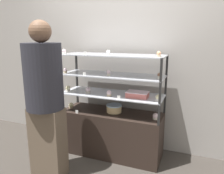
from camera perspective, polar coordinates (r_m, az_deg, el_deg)
ground_plane at (r=3.08m, az=-0.00°, el=-16.82°), size 20.00×20.00×0.00m
back_wall at (r=3.03m, az=2.63°, el=8.63°), size 8.00×0.05×2.60m
display_base at (r=2.94m, az=-0.00°, el=-11.90°), size 1.29×0.46×0.58m
display_riser_lower at (r=2.76m, az=-0.00°, el=-2.04°), size 1.29×0.46×0.25m
display_riser_middle at (r=2.71m, az=-0.00°, el=3.00°), size 1.29×0.46×0.25m
display_riser_upper at (r=2.68m, az=-0.00°, el=8.19°), size 1.29×0.46×0.25m
layer_cake_centerpiece at (r=2.82m, az=0.55°, el=-5.58°), size 0.20×0.20×0.10m
sheet_cake_frosted at (r=2.61m, az=6.64°, el=-1.93°), size 0.26×0.16×0.07m
cupcake_0 at (r=3.03m, az=-10.64°, el=-4.77°), size 0.07×0.07×0.07m
cupcake_1 at (r=2.64m, az=11.30°, el=-7.56°), size 0.07×0.07×0.07m
price_tag_0 at (r=2.81m, az=-9.17°, el=-6.40°), size 0.04×0.00×0.04m
cupcake_2 at (r=2.94m, az=-11.42°, el=-0.40°), size 0.06×0.06×0.07m
cupcake_3 at (r=2.81m, az=-6.28°, el=-0.85°), size 0.06×0.06×0.07m
cupcake_4 at (r=2.64m, az=-0.79°, el=-1.67°), size 0.06×0.06×0.07m
cupcake_5 at (r=2.50m, az=11.98°, el=-2.79°), size 0.06×0.06×0.07m
price_tag_1 at (r=2.51m, az=1.75°, el=-2.75°), size 0.04×0.00×0.04m
cupcake_6 at (r=2.88m, az=-12.10°, el=4.22°), size 0.05×0.05×0.06m
cupcake_7 at (r=2.62m, az=-0.90°, el=3.67°), size 0.05×0.05×0.06m
cupcake_8 at (r=2.50m, az=12.29°, el=2.90°), size 0.05×0.05×0.06m
price_tag_2 at (r=2.63m, az=-7.26°, el=3.40°), size 0.04×0.00×0.04m
cupcake_9 at (r=2.85m, az=-12.39°, el=9.06°), size 0.05×0.05×0.06m
cupcake_10 at (r=2.60m, az=-0.99°, el=9.00°), size 0.05×0.05×0.06m
cupcake_11 at (r=2.43m, az=12.13°, el=8.44°), size 0.05×0.05×0.06m
price_tag_3 at (r=2.59m, az=-7.06°, el=8.75°), size 0.04×0.00×0.04m
customer_figure at (r=2.41m, az=-17.12°, el=-2.63°), size 0.40×0.40×1.69m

